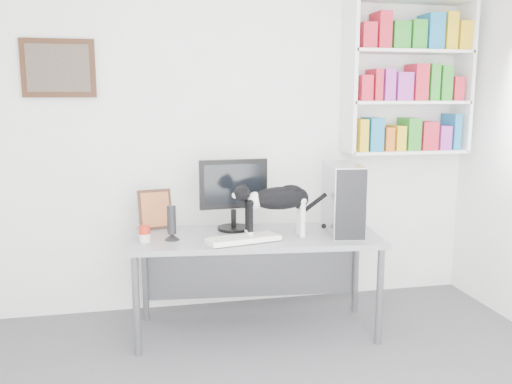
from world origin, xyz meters
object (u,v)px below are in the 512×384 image
(monitor, at_px, (233,194))
(speaker, at_px, (172,222))
(pc_tower, at_px, (343,198))
(leaning_print, at_px, (155,209))
(cat, at_px, (277,211))
(bookshelf, at_px, (408,77))
(soup_can, at_px, (145,234))
(desk, at_px, (256,284))
(keyboard, at_px, (243,239))

(monitor, height_order, speaker, monitor)
(pc_tower, relative_size, leaning_print, 1.63)
(leaning_print, relative_size, cat, 0.50)
(bookshelf, distance_m, pc_tower, 1.24)
(monitor, bearing_deg, speaker, -159.89)
(soup_can, bearing_deg, desk, 1.96)
(monitor, bearing_deg, pc_tower, -19.35)
(pc_tower, relative_size, soup_can, 4.51)
(desk, xyz_separation_m, keyboard, (-0.13, -0.15, 0.38))
(keyboard, bearing_deg, pc_tower, -3.44)
(keyboard, distance_m, soup_can, 0.67)
(monitor, height_order, leaning_print, monitor)
(speaker, bearing_deg, bookshelf, 15.32)
(leaning_print, height_order, cat, cat)
(bookshelf, height_order, monitor, bookshelf)
(soup_can, bearing_deg, monitor, 18.51)
(cat, bearing_deg, pc_tower, 4.72)
(monitor, height_order, pc_tower, monitor)
(desk, xyz_separation_m, pc_tower, (0.63, -0.03, 0.61))
(desk, distance_m, keyboard, 0.43)
(pc_tower, height_order, cat, pc_tower)
(leaning_print, bearing_deg, bookshelf, -8.67)
(desk, xyz_separation_m, leaning_print, (-0.70, 0.34, 0.51))
(leaning_print, bearing_deg, keyboard, -53.02)
(pc_tower, bearing_deg, speaker, -173.23)
(bookshelf, height_order, speaker, bookshelf)
(leaning_print, xyz_separation_m, soup_can, (-0.08, -0.37, -0.10))
(bookshelf, height_order, cat, bookshelf)
(keyboard, bearing_deg, cat, 1.37)
(monitor, xyz_separation_m, soup_can, (-0.65, -0.22, -0.21))
(desk, bearing_deg, speaker, -173.35)
(bookshelf, relative_size, monitor, 2.32)
(keyboard, bearing_deg, desk, 38.47)
(monitor, xyz_separation_m, pc_tower, (0.76, -0.22, -0.02))
(cat, bearing_deg, soup_can, 174.03)
(monitor, bearing_deg, soup_can, -164.55)
(desk, relative_size, cat, 2.86)
(desk, relative_size, leaning_print, 5.71)
(soup_can, xyz_separation_m, cat, (0.91, -0.06, 0.13))
(desk, xyz_separation_m, soup_can, (-0.78, -0.03, 0.42))
(bookshelf, xyz_separation_m, desk, (-1.35, -0.46, -1.49))
(cat, bearing_deg, keyboard, -167.96)
(keyboard, xyz_separation_m, pc_tower, (0.75, 0.12, 0.23))
(desk, distance_m, cat, 0.57)
(cat, bearing_deg, monitor, 131.27)
(monitor, relative_size, cat, 0.88)
(soup_can, bearing_deg, leaning_print, 77.50)
(pc_tower, bearing_deg, keyboard, -162.92)
(bookshelf, bearing_deg, soup_can, -167.07)
(keyboard, xyz_separation_m, soup_can, (-0.65, 0.13, 0.04))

